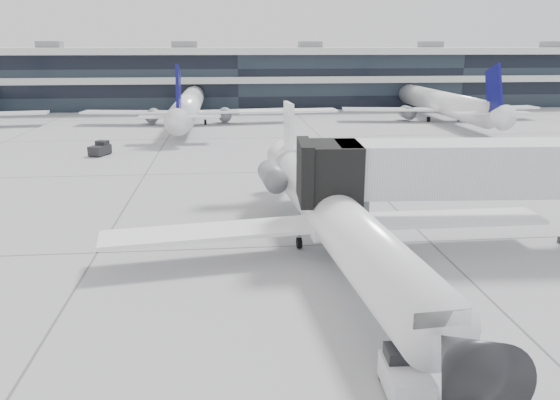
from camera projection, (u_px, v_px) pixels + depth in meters
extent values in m
plane|color=gray|center=(268.00, 247.00, 32.71)|extent=(220.00, 220.00, 0.00)
cube|color=black|center=(237.00, 79.00, 109.84)|extent=(170.00, 22.00, 10.00)
cylinder|color=white|center=(336.00, 218.00, 30.10)|extent=(4.85, 25.75, 2.88)
cone|color=black|center=(463.00, 360.00, 16.56)|extent=(3.10, 3.20, 2.88)
cone|color=white|center=(287.00, 160.00, 43.75)|extent=(2.99, 3.62, 2.74)
cube|color=white|center=(209.00, 232.00, 30.15)|extent=(12.02, 4.46, 0.23)
cube|color=white|center=(443.00, 219.00, 32.47)|extent=(11.76, 2.86, 0.23)
cylinder|color=slate|center=(272.00, 176.00, 37.91)|extent=(1.88, 3.74, 1.60)
cylinder|color=slate|center=(332.00, 174.00, 38.62)|extent=(1.88, 3.74, 1.60)
cube|color=white|center=(289.00, 134.00, 42.53)|extent=(0.51, 2.79, 4.80)
cube|color=white|center=(288.00, 111.00, 42.47)|extent=(7.79, 2.29, 0.17)
cylinder|color=black|center=(405.00, 350.00, 21.09)|extent=(0.24, 0.61, 0.60)
cylinder|color=black|center=(299.00, 243.00, 32.43)|extent=(0.31, 0.70, 0.68)
cylinder|color=black|center=(351.00, 239.00, 32.96)|extent=(0.31, 0.70, 0.68)
cube|color=#B8BBBD|center=(476.00, 168.00, 31.15)|extent=(16.12, 4.10, 2.96)
cube|color=black|center=(333.00, 171.00, 30.86)|extent=(3.17, 3.81, 3.19)
cylinder|color=slate|center=(364.00, 224.00, 31.81)|extent=(0.50, 0.50, 3.19)
cube|color=black|center=(364.00, 243.00, 32.14)|extent=(2.14, 1.71, 0.80)
cube|color=silver|center=(406.00, 380.00, 18.73)|extent=(1.49, 2.42, 0.97)
cube|color=black|center=(403.00, 354.00, 19.07)|extent=(1.22, 1.01, 0.54)
cylinder|color=black|center=(382.00, 375.00, 19.62)|extent=(0.21, 0.48, 0.47)
cylinder|color=black|center=(415.00, 374.00, 19.69)|extent=(0.21, 0.48, 0.47)
cone|color=#F1470C|center=(277.00, 220.00, 36.85)|extent=(0.34, 0.34, 0.53)
cube|color=#F1470C|center=(277.00, 224.00, 36.92)|extent=(0.39, 0.39, 0.03)
cube|color=black|center=(100.00, 150.00, 59.71)|extent=(2.27, 2.79, 0.99)
cube|color=black|center=(102.00, 143.00, 60.04)|extent=(1.51, 1.39, 0.55)
cylinder|color=black|center=(100.00, 151.00, 60.80)|extent=(0.37, 0.52, 0.49)
cylinder|color=black|center=(110.00, 152.00, 60.45)|extent=(0.37, 0.52, 0.49)
cylinder|color=black|center=(90.00, 154.00, 59.18)|extent=(0.37, 0.52, 0.49)
cylinder|color=black|center=(100.00, 155.00, 58.83)|extent=(0.37, 0.52, 0.49)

